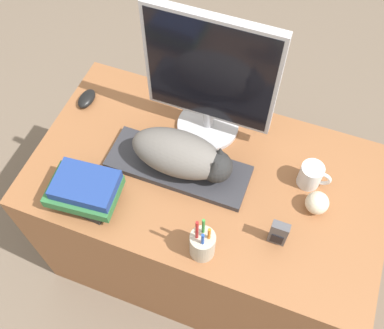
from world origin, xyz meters
TOP-DOWN VIEW (x-y plane):
  - ground_plane at (0.00, 0.00)m, footprint 12.00×12.00m
  - desk at (0.00, 0.34)m, footprint 1.19×0.67m
  - keyboard at (-0.10, 0.33)m, footprint 0.48×0.17m
  - cat at (-0.08, 0.33)m, footprint 0.34×0.15m
  - monitor at (-0.07, 0.53)m, footprint 0.43×0.22m
  - computer_mouse at (-0.53, 0.48)m, footprint 0.05×0.09m
  - coffee_mug at (0.32, 0.43)m, footprint 0.11×0.08m
  - pen_cup at (0.08, 0.08)m, footprint 0.08×0.08m
  - baseball at (0.36, 0.34)m, footprint 0.07×0.07m
  - phone at (0.28, 0.19)m, footprint 0.05×0.03m
  - book_stack at (-0.33, 0.12)m, footprint 0.23×0.17m

SIDE VIEW (x-z plane):
  - ground_plane at x=0.00m, z-range 0.00..0.00m
  - desk at x=0.00m, z-range 0.00..0.71m
  - keyboard at x=-0.10m, z-range 0.71..0.74m
  - computer_mouse at x=-0.53m, z-range 0.71..0.74m
  - baseball at x=0.36m, z-range 0.71..0.79m
  - coffee_mug at x=0.32m, z-range 0.71..0.80m
  - phone at x=0.28m, z-range 0.71..0.82m
  - pen_cup at x=0.08m, z-range 0.67..0.87m
  - book_stack at x=-0.33m, z-range 0.71..0.83m
  - cat at x=-0.08m, z-range 0.74..0.88m
  - monitor at x=-0.07m, z-range 0.72..1.22m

